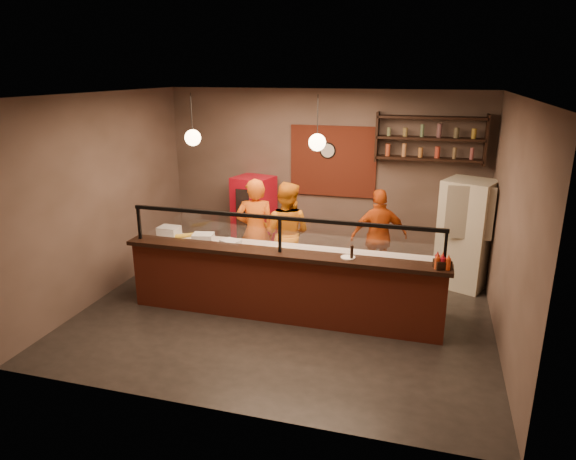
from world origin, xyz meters
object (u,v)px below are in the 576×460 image
(wall_clock, at_px, (328,150))
(red_cooler, at_px, (254,217))
(cook_right, at_px, (379,237))
(pizza_dough, at_px, (284,251))
(fridge, at_px, (466,234))
(cook_left, at_px, (255,232))
(pepper_mill, at_px, (352,252))
(cook_mid, at_px, (286,233))
(condiment_caddy, at_px, (442,264))

(wall_clock, xyz_separation_m, red_cooler, (-1.36, -0.31, -1.30))
(cook_right, bearing_deg, pizza_dough, 26.19)
(cook_right, height_order, red_cooler, cook_right)
(cook_right, height_order, pizza_dough, cook_right)
(wall_clock, relative_size, fridge, 0.16)
(cook_right, bearing_deg, red_cooler, -34.50)
(cook_left, bearing_deg, pepper_mill, 128.15)
(cook_left, bearing_deg, fridge, 176.48)
(fridge, xyz_separation_m, pizza_dough, (-2.68, -1.61, -0.00))
(cook_left, xyz_separation_m, red_cooler, (-0.46, 1.22, -0.12))
(wall_clock, height_order, pizza_dough, wall_clock)
(cook_right, distance_m, red_cooler, 2.54)
(cook_mid, distance_m, condiment_caddy, 2.91)
(fridge, xyz_separation_m, red_cooler, (-3.86, 0.37, -0.12))
(condiment_caddy, distance_m, pepper_mill, 1.18)
(cook_mid, bearing_deg, cook_right, -159.42)
(cook_mid, relative_size, condiment_caddy, 8.66)
(pizza_dough, height_order, pepper_mill, pepper_mill)
(cook_mid, relative_size, pepper_mill, 9.06)
(red_cooler, xyz_separation_m, pepper_mill, (2.27, -2.46, 0.36))
(fridge, relative_size, pizza_dough, 3.65)
(cook_left, height_order, condiment_caddy, cook_left)
(cook_mid, bearing_deg, condiment_caddy, 156.21)
(condiment_caddy, bearing_deg, fridge, 79.22)
(cook_mid, xyz_separation_m, pepper_mill, (1.33, -1.43, 0.28))
(cook_left, height_order, red_cooler, cook_left)
(cook_mid, xyz_separation_m, pizza_dough, (0.23, -0.95, 0.03))
(cook_mid, height_order, cook_right, cook_mid)
(cook_mid, relative_size, fridge, 0.97)
(cook_mid, xyz_separation_m, cook_right, (1.52, 0.39, -0.06))
(pizza_dough, bearing_deg, cook_mid, 103.54)
(wall_clock, xyz_separation_m, pizza_dough, (-0.18, -2.29, -1.19))
(condiment_caddy, bearing_deg, cook_left, 157.38)
(red_cooler, bearing_deg, cook_mid, -33.31)
(wall_clock, relative_size, cook_mid, 0.17)
(condiment_caddy, xyz_separation_m, pepper_mill, (-1.18, 0.01, 0.04))
(red_cooler, distance_m, pizza_dough, 2.30)
(pepper_mill, bearing_deg, pizza_dough, 156.51)
(cook_right, bearing_deg, wall_clock, -60.61)
(cook_left, height_order, cook_right, cook_left)
(cook_left, relative_size, red_cooler, 1.15)
(red_cooler, distance_m, condiment_caddy, 4.26)
(cook_mid, xyz_separation_m, condiment_caddy, (2.51, -1.44, 0.24))
(cook_left, distance_m, condiment_caddy, 3.26)
(cook_mid, height_order, pizza_dough, cook_mid)
(pizza_dough, bearing_deg, cook_right, 46.22)
(pepper_mill, bearing_deg, condiment_caddy, -0.58)
(red_cooler, height_order, pepper_mill, red_cooler)
(condiment_caddy, bearing_deg, pizza_dough, 167.87)
(cook_left, xyz_separation_m, fridge, (3.40, 0.85, -0.00))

